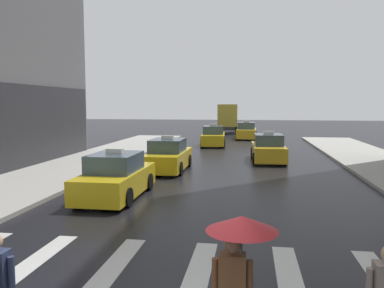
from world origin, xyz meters
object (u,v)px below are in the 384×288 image
(box_truck, at_px, (228,117))
(taxi_fourth, at_px, (213,137))
(taxi_second, at_px, (168,156))
(taxi_fifth, at_px, (246,131))
(taxi_third, at_px, (268,149))
(pedestrian_with_umbrella, at_px, (238,247))
(taxi_lead, at_px, (116,178))

(box_truck, bearing_deg, taxi_fourth, -91.02)
(taxi_second, bearing_deg, box_truck, 87.03)
(taxi_second, height_order, taxi_fifth, same)
(taxi_third, bearing_deg, taxi_second, -141.57)
(taxi_fifth, relative_size, pedestrian_with_umbrella, 2.36)
(taxi_second, distance_m, pedestrian_with_umbrella, 15.14)
(taxi_lead, height_order, taxi_third, same)
(box_truck, xyz_separation_m, pedestrian_with_umbrella, (2.57, -42.42, -0.34))
(taxi_third, xyz_separation_m, box_truck, (-3.77, 23.71, 1.13))
(taxi_fifth, xyz_separation_m, pedestrian_with_umbrella, (0.23, -33.82, 0.79))
(taxi_fourth, xyz_separation_m, pedestrian_with_umbrella, (2.84, -26.97, 0.79))
(taxi_second, height_order, taxi_third, same)
(taxi_lead, height_order, taxi_second, same)
(taxi_second, bearing_deg, taxi_lead, -96.42)
(pedestrian_with_umbrella, bearing_deg, box_truck, 93.46)
(taxi_fourth, height_order, taxi_fifth, same)
(taxi_fourth, relative_size, box_truck, 0.61)
(box_truck, bearing_deg, taxi_second, -92.97)
(box_truck, relative_size, pedestrian_with_umbrella, 3.93)
(taxi_second, relative_size, taxi_third, 0.99)
(taxi_fifth, bearing_deg, taxi_lead, -100.00)
(taxi_fifth, bearing_deg, taxi_fourth, -110.85)
(taxi_third, height_order, taxi_fifth, same)
(taxi_fourth, bearing_deg, taxi_lead, -95.73)
(taxi_third, distance_m, pedestrian_with_umbrella, 18.77)
(taxi_lead, xyz_separation_m, pedestrian_with_umbrella, (4.69, -8.57, 0.79))
(taxi_fifth, height_order, pedestrian_with_umbrella, pedestrian_with_umbrella)
(taxi_second, relative_size, box_truck, 0.60)
(taxi_third, xyz_separation_m, pedestrian_with_umbrella, (-1.20, -18.71, 0.79))
(taxi_third, distance_m, box_truck, 24.03)
(taxi_fifth, height_order, box_truck, box_truck)
(taxi_lead, bearing_deg, taxi_fifth, 80.00)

